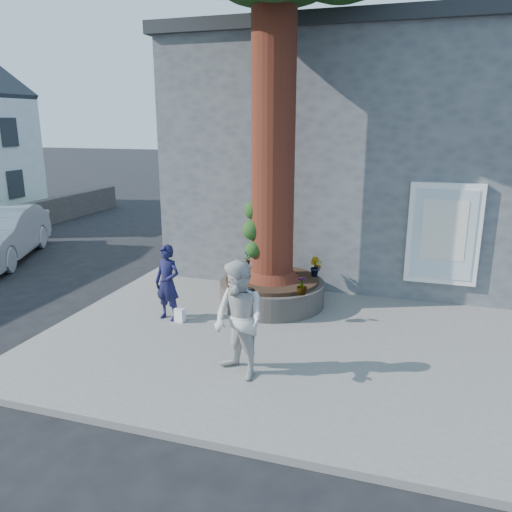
% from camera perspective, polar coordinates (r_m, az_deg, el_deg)
% --- Properties ---
extents(ground, '(120.00, 120.00, 0.00)m').
position_cam_1_polar(ground, '(9.72, -6.08, -9.56)').
color(ground, black).
rests_on(ground, ground).
extents(pavement, '(9.00, 8.00, 0.12)m').
position_cam_1_polar(pavement, '(10.12, 4.10, -8.10)').
color(pavement, slate).
rests_on(pavement, ground).
extents(yellow_line, '(0.10, 30.00, 0.01)m').
position_cam_1_polar(yellow_line, '(11.95, -17.71, -5.39)').
color(yellow_line, yellow).
rests_on(yellow_line, ground).
extents(stone_shop, '(10.30, 8.30, 6.30)m').
position_cam_1_polar(stone_shop, '(15.32, 13.66, 11.40)').
color(stone_shop, '#515356').
rests_on(stone_shop, ground).
extents(planter, '(2.30, 2.30, 0.60)m').
position_cam_1_polar(planter, '(11.06, 1.83, -4.05)').
color(planter, black).
rests_on(planter, pavement).
extents(man, '(0.63, 0.47, 1.56)m').
position_cam_1_polar(man, '(10.23, -10.08, -3.02)').
color(man, '#141437').
rests_on(man, pavement).
extents(woman, '(1.15, 1.09, 1.88)m').
position_cam_1_polar(woman, '(7.80, -1.96, -7.35)').
color(woman, beige).
rests_on(woman, pavement).
extents(shopping_bag, '(0.22, 0.15, 0.28)m').
position_cam_1_polar(shopping_bag, '(10.26, -8.72, -6.69)').
color(shopping_bag, white).
rests_on(shopping_bag, pavement).
extents(plant_a, '(0.21, 0.22, 0.35)m').
position_cam_1_polar(plant_a, '(11.93, -0.97, -0.18)').
color(plant_a, gray).
rests_on(plant_a, planter).
extents(plant_b, '(0.33, 0.33, 0.43)m').
position_cam_1_polar(plant_b, '(11.12, 6.69, -1.21)').
color(plant_b, gray).
rests_on(plant_b, planter).
extents(plant_c, '(0.27, 0.27, 0.38)m').
position_cam_1_polar(plant_c, '(9.92, 5.24, -3.36)').
color(plant_c, gray).
rests_on(plant_c, planter).
extents(plant_d, '(0.32, 0.34, 0.30)m').
position_cam_1_polar(plant_d, '(11.53, 7.07, -0.96)').
color(plant_d, gray).
rests_on(plant_d, planter).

